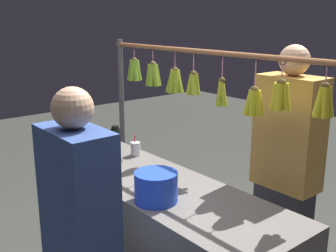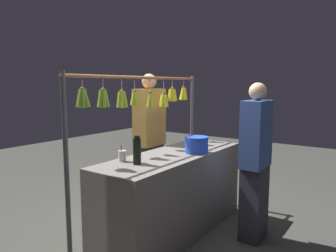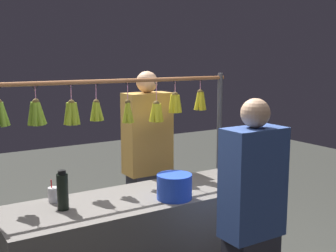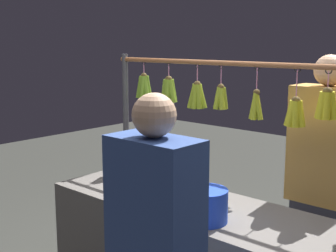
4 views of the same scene
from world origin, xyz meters
name	(u,v)px [view 3 (image 3 of 4)]	position (x,y,z in m)	size (l,w,h in m)	color
display_rack	(113,132)	(0.01, -0.40, 1.27)	(2.12, 0.12, 1.70)	#4C4C51
water_bottle	(63,191)	(0.54, -0.03, 0.99)	(0.07, 0.07, 0.26)	black
blue_bucket	(174,187)	(-0.18, 0.17, 0.95)	(0.24, 0.24, 0.17)	blue
drink_cup	(54,195)	(0.55, -0.20, 0.92)	(0.07, 0.07, 0.16)	silver
vendor_person	(148,169)	(-0.45, -0.68, 0.85)	(0.41, 0.22, 1.72)	#2D2D38
customer_person	(252,231)	(-0.37, 0.75, 0.79)	(0.38, 0.21, 1.60)	#2D2D38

